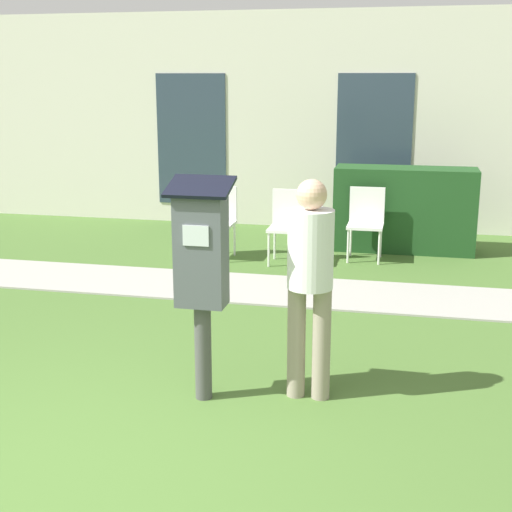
# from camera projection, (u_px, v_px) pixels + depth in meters

# --- Properties ---
(ground_plane) EXTENTS (40.00, 40.00, 0.00)m
(ground_plane) POSITION_uv_depth(u_px,v_px,m) (39.00, 484.00, 4.04)
(ground_plane) COLOR #476B2D
(sidewalk) EXTENTS (12.00, 1.10, 0.02)m
(sidewalk) POSITION_uv_depth(u_px,v_px,m) (222.00, 287.00, 7.82)
(sidewalk) COLOR #A3A099
(sidewalk) RESTS_ON ground
(building_facade) EXTENTS (10.00, 0.26, 3.20)m
(building_facade) POSITION_uv_depth(u_px,v_px,m) (282.00, 121.00, 10.80)
(building_facade) COLOR silver
(building_facade) RESTS_ON ground
(parking_meter) EXTENTS (0.44, 0.31, 1.59)m
(parking_meter) POSITION_uv_depth(u_px,v_px,m) (201.00, 261.00, 4.89)
(parking_meter) COLOR #4C4C4C
(parking_meter) RESTS_ON ground
(person_standing) EXTENTS (0.32, 0.32, 1.58)m
(person_standing) POSITION_uv_depth(u_px,v_px,m) (310.00, 273.00, 4.93)
(person_standing) COLOR gray
(person_standing) RESTS_ON ground
(outdoor_chair_left) EXTENTS (0.44, 0.44, 0.90)m
(outdoor_chair_left) POSITION_uv_depth(u_px,v_px,m) (218.00, 216.00, 9.05)
(outdoor_chair_left) COLOR white
(outdoor_chair_left) RESTS_ON ground
(outdoor_chair_middle) EXTENTS (0.44, 0.44, 0.90)m
(outdoor_chair_middle) POSITION_uv_depth(u_px,v_px,m) (288.00, 220.00, 8.78)
(outdoor_chair_middle) COLOR white
(outdoor_chair_middle) RESTS_ON ground
(outdoor_chair_right) EXTENTS (0.44, 0.44, 0.90)m
(outdoor_chair_right) POSITION_uv_depth(u_px,v_px,m) (366.00, 217.00, 8.96)
(outdoor_chair_right) COLOR white
(outdoor_chair_right) RESTS_ON ground
(hedge_row) EXTENTS (1.83, 0.60, 1.10)m
(hedge_row) POSITION_uv_depth(u_px,v_px,m) (404.00, 209.00, 9.39)
(hedge_row) COLOR #1E471E
(hedge_row) RESTS_ON ground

